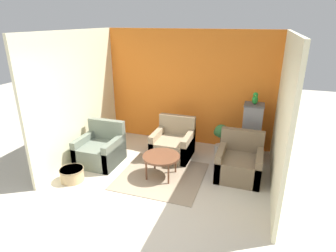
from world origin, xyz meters
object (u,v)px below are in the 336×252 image
Objects in this scene: armchair_middle at (173,144)px; parrot at (255,99)px; wicker_basket at (72,174)px; coffee_table at (161,158)px; birdcage at (251,133)px; potted_plant at (221,137)px; armchair_left at (101,150)px; armchair_right at (239,163)px.

parrot is (1.63, 0.47, 1.08)m from armchair_middle.
coffee_table is at bearing 23.82° from wicker_basket.
birdcage reaches higher than potted_plant.
armchair_middle reaches higher than potted_plant.
potted_plant is at bearing 39.06° from wicker_basket.
armchair_left is at bearing -150.56° from armchair_middle.
armchair_middle is at bearing -157.14° from potted_plant.
armchair_right is at bearing -99.27° from birdcage.
wicker_basket is at bearing -158.51° from armchair_right.
parrot is at bearing 16.03° from armchair_middle.
armchair_left is at bearing 174.27° from coffee_table.
coffee_table is at bearing -5.73° from armchair_left.
armchair_right is at bearing -99.24° from parrot.
birdcage is at bearing 41.31° from coffee_table.
armchair_left is 2.88m from armchair_right.
armchair_left is 3.31× the size of parrot.
armchair_left reaches higher than wicker_basket.
armchair_left is at bearing -157.49° from parrot.
coffee_table is 1.63m from potted_plant.
birdcage reaches higher than coffee_table.
coffee_table is 1.59× the size of wicker_basket.
coffee_table is at bearing -138.65° from parrot.
parrot reaches higher than birdcage.
armchair_middle reaches higher than wicker_basket.
wicker_basket is (-2.50, -2.03, -0.29)m from potted_plant.
coffee_table is 0.58× the size of birdcage.
parrot is at bearing 22.51° from armchair_left.
armchair_middle is (-1.48, 0.43, 0.00)m from armchair_right.
armchair_middle is 2.21m from wicker_basket.
armchair_right is 1.54m from armchair_middle.
parrot is at bearing 4.59° from potted_plant.
armchair_middle is at bearing 163.74° from armchair_right.
potted_plant is at bearing 54.96° from coffee_table.
parrot is 0.36× the size of potted_plant.
parrot is at bearing 41.35° from coffee_table.
potted_plant is (-0.64, -0.05, -0.93)m from parrot.
armchair_middle is 1.08m from potted_plant.
armchair_right is 1.91× the size of wicker_basket.
armchair_middle is 1.91× the size of wicker_basket.
armchair_left and armchair_right have the same top height.
birdcage is (0.15, 0.90, 0.29)m from armchair_right.
armchair_left is 1.58m from armchair_middle.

